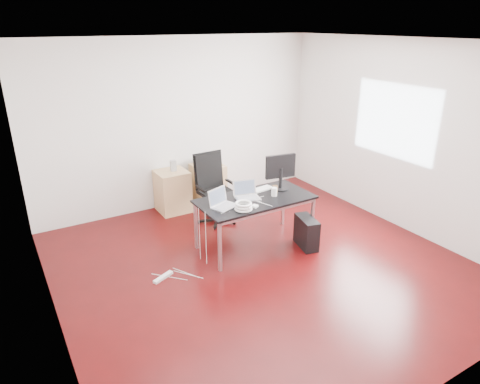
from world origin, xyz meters
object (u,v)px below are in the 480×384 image
filing_cabinet_left (173,191)px  pc_tower (306,232)px  filing_cabinet_right (208,184)px  desk (255,202)px  office_chair (213,185)px

filing_cabinet_left → pc_tower: bearing=-61.9°
filing_cabinet_right → pc_tower: filing_cabinet_right is taller
pc_tower → desk: bearing=160.2°
desk → pc_tower: desk is taller
office_chair → desk: bearing=-86.4°
office_chair → filing_cabinet_left: office_chair is taller
desk → filing_cabinet_left: (-0.53, 1.73, -0.33)m
desk → pc_tower: bearing=-33.4°
office_chair → filing_cabinet_right: bearing=68.4°
desk → office_chair: size_ratio=1.48×
filing_cabinet_left → pc_tower: 2.42m
filing_cabinet_left → office_chair: bearing=-58.1°
pc_tower → filing_cabinet_left: bearing=131.7°
office_chair → filing_cabinet_left: (-0.42, 0.68, -0.26)m
office_chair → filing_cabinet_right: office_chair is taller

